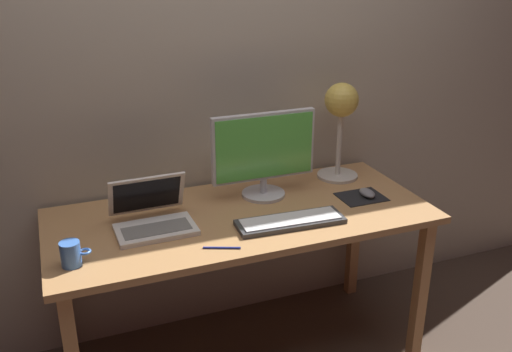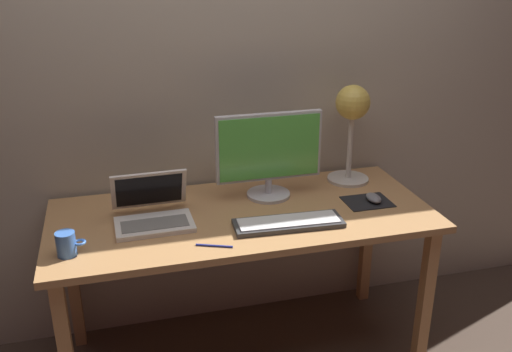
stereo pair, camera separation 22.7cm
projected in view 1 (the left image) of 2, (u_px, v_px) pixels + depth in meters
back_wall at (210, 63)px, 2.50m from camera, size 4.80×0.06×2.60m
desk at (242, 230)px, 2.39m from camera, size 1.60×0.70×0.74m
monitor at (264, 152)px, 2.46m from camera, size 0.47×0.19×0.38m
keyboard_main at (290, 221)px, 2.27m from camera, size 0.45×0.16×0.03m
laptop at (152, 213)px, 2.24m from camera, size 0.31×0.28×0.20m
desk_lamp at (341, 111)px, 2.62m from camera, size 0.20×0.20×0.46m
mousepad at (361, 197)px, 2.51m from camera, size 0.20×0.16×0.00m
mouse at (367, 193)px, 2.51m from camera, size 0.06×0.10×0.03m
coffee_mug at (71, 254)px, 1.95m from camera, size 0.11×0.07×0.09m
pen at (222, 248)px, 2.08m from camera, size 0.13×0.06×0.01m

